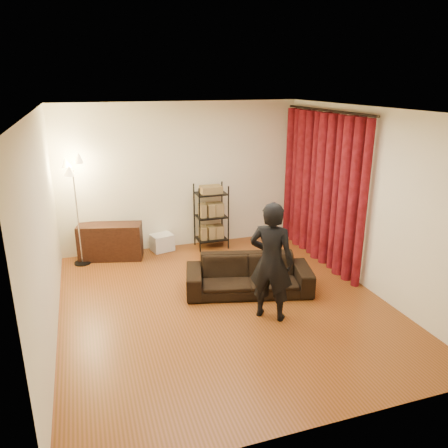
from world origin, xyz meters
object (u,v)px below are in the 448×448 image
object	(u,v)px
person	(271,262)
media_cabinet	(111,242)
storage_boxes	(162,242)
floor_lamp	(77,213)
sofa	(249,275)
wire_shelf	(211,216)

from	to	relation	value
person	media_cabinet	size ratio (longest dim) A/B	1.47
storage_boxes	floor_lamp	distance (m)	1.65
sofa	wire_shelf	world-z (taller)	wire_shelf
person	media_cabinet	xyz separation A→B (m)	(-1.87, 2.75, -0.49)
person	floor_lamp	xyz separation A→B (m)	(-2.37, 2.67, 0.12)
floor_lamp	person	bearing A→B (deg)	-48.33
media_cabinet	floor_lamp	xyz separation A→B (m)	(-0.51, -0.09, 0.61)
person	media_cabinet	world-z (taller)	person
wire_shelf	floor_lamp	size ratio (longest dim) A/B	0.66
floor_lamp	wire_shelf	bearing A→B (deg)	1.83
person	floor_lamp	bearing A→B (deg)	-8.82
storage_boxes	floor_lamp	world-z (taller)	floor_lamp
person	wire_shelf	xyz separation A→B (m)	(0.00, 2.74, -0.20)
media_cabinet	storage_boxes	bearing A→B (deg)	19.44
person	storage_boxes	world-z (taller)	person
person	wire_shelf	size ratio (longest dim) A/B	1.32
sofa	storage_boxes	world-z (taller)	sofa
sofa	storage_boxes	distance (m)	2.27
sofa	wire_shelf	xyz separation A→B (m)	(0.00, 1.97, 0.34)
person	floor_lamp	distance (m)	3.57
floor_lamp	storage_boxes	bearing A→B (deg)	6.78
sofa	media_cabinet	size ratio (longest dim) A/B	1.69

